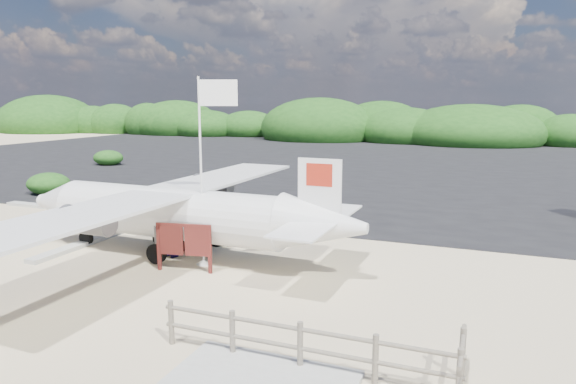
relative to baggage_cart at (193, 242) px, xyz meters
name	(u,v)px	position (x,y,z in m)	size (l,w,h in m)	color
ground	(181,262)	(0.99, -2.30, 0.00)	(160.00, 160.00, 0.00)	beige
asphalt_apron	(373,162)	(0.99, 27.70, 0.00)	(90.00, 50.00, 0.04)	#B2B2B2
lagoon	(18,228)	(-8.01, -0.80, 0.00)	(9.00, 7.00, 0.40)	#B2B2B2
vegetation_band	(413,141)	(0.99, 52.70, 0.00)	(124.00, 8.00, 4.40)	#B2B2B2
fence	(300,369)	(6.99, -7.30, 0.00)	(6.40, 2.00, 1.10)	#B2B2B2
baggage_cart	(193,242)	(0.00, 0.00, 0.00)	(2.86, 1.64, 1.43)	#0B39A5
flagpole	(204,264)	(1.77, -2.18, 0.00)	(1.20, 0.50, 6.01)	white
signboard	(185,271)	(1.60, -3.04, 0.00)	(1.90, 0.18, 1.57)	#5C1F1A
crew_a	(208,219)	(0.64, 0.12, 0.92)	(0.67, 0.44, 1.84)	#1D1552
crew_b	(230,205)	(0.06, 2.98, 0.87)	(0.84, 0.66, 1.73)	#1D1552
crew_c	(170,229)	(0.32, -1.91, 0.97)	(1.14, 0.47, 1.94)	#1D1552
aircraft_small	(308,162)	(-4.40, 26.03, 0.00)	(7.20, 7.20, 2.59)	#B2B2B2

